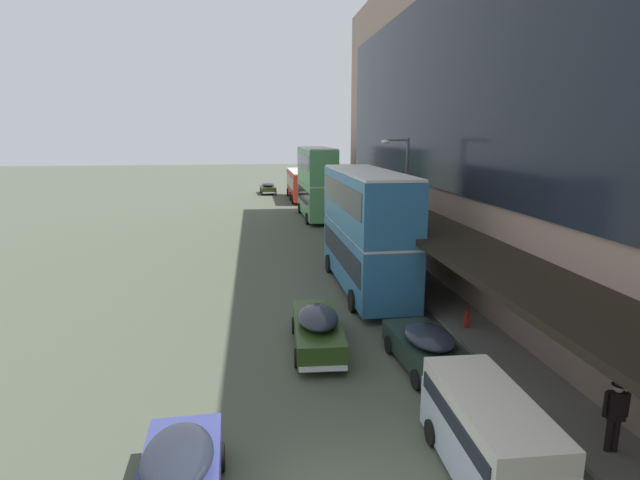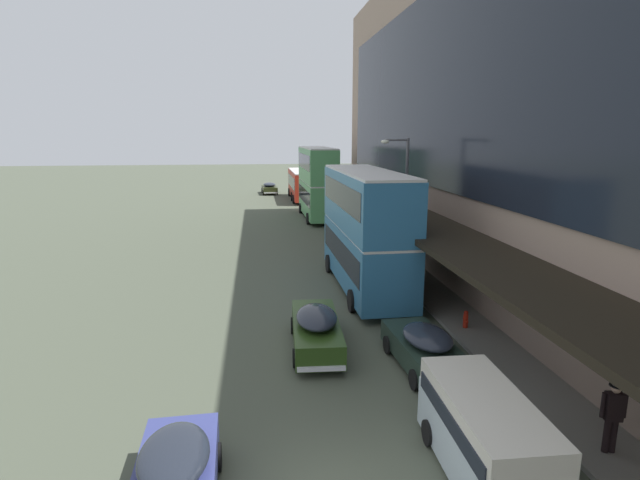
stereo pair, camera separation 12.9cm
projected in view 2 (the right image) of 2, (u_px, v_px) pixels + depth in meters
name	position (u px, v px, depth m)	size (l,w,h in m)	color
transit_bus_kerbside_front	(317.00, 181.00, 45.32)	(2.82, 9.53, 6.46)	#519A5A
transit_bus_kerbside_rear	(302.00, 183.00, 58.57)	(2.73, 10.60, 3.42)	red
transit_bus_kerbside_far	(366.00, 227.00, 24.48)	(2.94, 10.04, 5.94)	teal
sedan_lead_near	(425.00, 348.00, 16.51)	(2.01, 4.53, 1.47)	#1E2D24
sedan_trailing_near	(269.00, 188.00, 64.68)	(2.08, 4.63, 1.47)	#282E14
sedan_far_back	(316.00, 329.00, 18.04)	(1.95, 5.00, 1.56)	#253E14
vw_van	(483.00, 429.00, 11.36)	(1.97, 4.58, 1.96)	silver
pedestrian_at_kerb	(613.00, 413.00, 11.86)	(0.61, 0.33, 1.86)	black
street_lamp	(403.00, 198.00, 26.11)	(1.50, 0.28, 7.31)	#4C4C51
fire_hydrant	(466.00, 319.00, 19.72)	(0.20, 0.40, 0.70)	red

